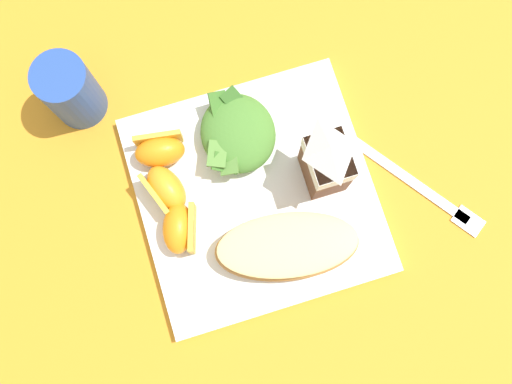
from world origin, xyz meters
name	(u,v)px	position (x,y,z in m)	size (l,w,h in m)	color
ground	(256,196)	(0.00, 0.00, 0.00)	(3.00, 3.00, 0.00)	orange
white_plate	(256,195)	(0.00, 0.00, 0.01)	(0.28, 0.28, 0.02)	white
cheesy_pizza_bread	(287,246)	(0.07, 0.02, 0.03)	(0.11, 0.18, 0.04)	#B77F42
green_salad_pile	(238,133)	(-0.07, 0.00, 0.04)	(0.11, 0.09, 0.04)	#4C8433
milk_carton	(326,158)	(0.00, 0.08, 0.08)	(0.06, 0.04, 0.11)	brown
orange_wedge_front	(160,150)	(-0.08, -0.10, 0.04)	(0.05, 0.06, 0.04)	orange
orange_wedge_middle	(165,189)	(-0.03, -0.10, 0.04)	(0.07, 0.06, 0.04)	orange
orange_wedge_rear	(180,228)	(0.02, -0.10, 0.04)	(0.07, 0.05, 0.04)	orange
metal_fork	(428,192)	(0.06, 0.20, 0.00)	(0.16, 0.13, 0.01)	silver
drinking_blue_cup	(71,91)	(-0.18, -0.18, 0.05)	(0.06, 0.06, 0.10)	#284CA3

